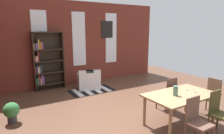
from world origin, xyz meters
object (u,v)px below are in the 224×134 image
Objects in this scene: vase_on_table at (175,91)px; potted_plant_by_shelf at (11,111)px; bookshelf_tall at (46,61)px; dining_chair_near_left at (197,120)px; dining_table at (180,97)px; dining_chair_far_right at (168,93)px; dining_chair_near_right at (219,111)px; dining_chair_head_right at (211,95)px; armchair_white at (89,81)px.

vase_on_table reaches higher than potted_plant_by_shelf.
bookshelf_tall is at bearing 59.14° from potted_plant_by_shelf.
vase_on_table is at bearing 75.00° from dining_chair_near_left.
vase_on_table is at bearing -180.00° from dining_table.
dining_chair_far_right is at bearing 62.17° from dining_chair_near_left.
vase_on_table is 0.24× the size of dining_chair_near_right.
dining_chair_near_left is 1.00× the size of dining_chair_near_right.
potted_plant_by_shelf is (-3.24, 2.14, -0.58)m from vase_on_table.
dining_chair_near_left is 0.44× the size of bookshelf_tall.
vase_on_table is 1.45m from dining_chair_head_right.
dining_chair_far_right is (0.00, 1.44, 0.00)m from dining_chair_near_right.
dining_chair_far_right is (0.38, 0.72, -0.16)m from dining_table.
armchair_white is 1.90× the size of potted_plant_by_shelf.
dining_chair_head_right is 5.55m from bookshelf_tall.
dining_table is 7.53× the size of vase_on_table.
dining_table is 1.78× the size of dining_chair_head_right.
bookshelf_tall reaches higher than potted_plant_by_shelf.
dining_chair_near_right and dining_chair_head_right have the same top height.
armchair_white is at bearing 30.13° from potted_plant_by_shelf.
bookshelf_tall is (-1.66, 5.17, 0.55)m from dining_chair_near_left.
dining_chair_head_right is at bearing 40.55° from dining_chair_near_right.
dining_chair_near_left is at bearing -72.17° from bookshelf_tall.
dining_chair_near_left reaches higher than armchair_white.
dining_chair_near_left is 1.75m from dining_chair_head_right.
bookshelf_tall is (-2.42, 5.17, 0.55)m from dining_chair_near_right.
vase_on_table reaches higher than dining_chair_far_right.
dining_chair_near_right is 1.00× the size of dining_chair_far_right.
bookshelf_tall reaches higher than armchair_white.
potted_plant_by_shelf is (-2.76, -1.60, 0.02)m from armchair_white.
dining_chair_head_right reaches higher than armchair_white.
dining_chair_far_right is 3.21m from armchair_white.
vase_on_table is 4.83m from bookshelf_tall.
dining_chair_near_right and dining_chair_far_right have the same top height.
dining_chair_head_right is at bearing -24.82° from potted_plant_by_shelf.
dining_table is 1.73× the size of armchair_white.
vase_on_table is 3.82m from armchair_white.
dining_chair_near_right is 0.97× the size of armchair_white.
dining_chair_near_right is at bearing -139.45° from dining_chair_head_right.
dining_table is 1.23m from dining_chair_head_right.
bookshelf_tall is (-2.42, 3.73, 0.55)m from dining_chair_far_right.
dining_table is at bearing -117.85° from dining_chair_far_right.
bookshelf_tall is (-3.26, 4.45, 0.55)m from dining_chair_head_right.
dining_chair_far_right is (-0.84, 0.72, 0.00)m from dining_chair_head_right.
dining_chair_near_left is 1.63m from dining_chair_far_right.
dining_table is 3.82m from armchair_white.
dining_chair_near_right is at bearing -62.34° from dining_table.
dining_chair_far_right is at bearing -56.99° from bookshelf_tall.
dining_chair_near_left is at bearing -43.27° from potted_plant_by_shelf.
armchair_white is (-0.47, 3.75, -0.59)m from vase_on_table.
bookshelf_tall reaches higher than dining_chair_head_right.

